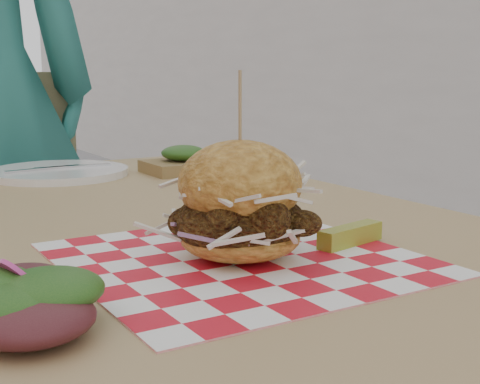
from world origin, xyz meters
The scene contains 8 objects.
patio_table centered at (-0.18, 0.34, 0.67)m, with size 0.80×1.20×0.75m.
patio_chair centered at (-0.15, 1.26, 0.55)m, with size 0.53×0.54×0.95m.
paper_liner centered at (-0.18, 0.08, 0.75)m, with size 0.36×0.36×0.00m, color red.
sandwich centered at (-0.18, 0.08, 0.81)m, with size 0.18×0.18×0.20m.
pickle_spear centered at (-0.04, 0.06, 0.76)m, with size 0.10×0.02×0.02m, color #ABB033.
side_salad centered at (-0.44, 0.01, 0.76)m, with size 0.14×0.14×0.05m.
place_setting centered at (-0.18, 0.77, 0.76)m, with size 0.27×0.27×0.02m.
kraft_tray centered at (0.05, 0.68, 0.77)m, with size 0.15×0.12×0.06m.
Camera 1 is at (-0.55, -0.52, 0.95)m, focal length 50.00 mm.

